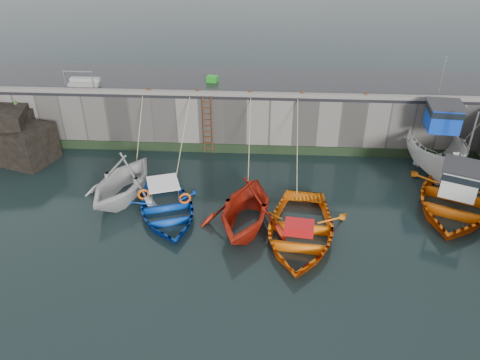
# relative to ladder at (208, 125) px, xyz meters

# --- Properties ---
(ground) EXTENTS (120.00, 120.00, 0.00)m
(ground) POSITION_rel_ladder_xyz_m (2.00, -9.91, -1.59)
(ground) COLOR black
(ground) RESTS_ON ground
(quay_back) EXTENTS (30.00, 5.00, 3.00)m
(quay_back) POSITION_rel_ladder_xyz_m (2.00, 2.59, -0.09)
(quay_back) COLOR slate
(quay_back) RESTS_ON ground
(road_back) EXTENTS (30.00, 5.00, 0.16)m
(road_back) POSITION_rel_ladder_xyz_m (2.00, 2.59, 1.49)
(road_back) COLOR black
(road_back) RESTS_ON quay_back
(kerb_back) EXTENTS (30.00, 0.30, 0.20)m
(kerb_back) POSITION_rel_ladder_xyz_m (2.00, 0.24, 1.67)
(kerb_back) COLOR slate
(kerb_back) RESTS_ON road_back
(algae_back) EXTENTS (30.00, 0.08, 0.50)m
(algae_back) POSITION_rel_ladder_xyz_m (2.00, 0.05, -1.34)
(algae_back) COLOR black
(algae_back) RESTS_ON ground
(ladder) EXTENTS (0.51, 0.08, 3.20)m
(ladder) POSITION_rel_ladder_xyz_m (0.00, 0.00, 0.00)
(ladder) COLOR #3F1E0F
(ladder) RESTS_ON ground
(boat_near_white) EXTENTS (4.97, 5.41, 2.40)m
(boat_near_white) POSITION_rel_ladder_xyz_m (-3.34, -4.65, -1.59)
(boat_near_white) COLOR silver
(boat_near_white) RESTS_ON ground
(boat_near_white_rope) EXTENTS (0.04, 3.43, 3.10)m
(boat_near_white_rope) POSITION_rel_ladder_xyz_m (-3.34, -1.03, -1.59)
(boat_near_white_rope) COLOR tan
(boat_near_white_rope) RESTS_ON ground
(boat_near_blue) EXTENTS (4.84, 5.71, 1.01)m
(boat_near_blue) POSITION_rel_ladder_xyz_m (-1.12, -5.89, -1.59)
(boat_near_blue) COLOR #0B3DAC
(boat_near_blue) RESTS_ON ground
(boat_near_blue_rope) EXTENTS (0.04, 4.34, 3.10)m
(boat_near_blue_rope) POSITION_rel_ladder_xyz_m (-1.12, -1.65, -1.59)
(boat_near_blue_rope) COLOR tan
(boat_near_blue_rope) RESTS_ON ground
(boat_near_blacktrim) EXTENTS (4.73, 5.24, 2.43)m
(boat_near_blacktrim) POSITION_rel_ladder_xyz_m (2.31, -6.53, -1.59)
(boat_near_blacktrim) COLOR #A71F0E
(boat_near_blacktrim) RESTS_ON ground
(boat_near_blacktrim_rope) EXTENTS (0.04, 4.87, 3.10)m
(boat_near_blacktrim_rope) POSITION_rel_ladder_xyz_m (2.31, -1.97, -1.59)
(boat_near_blacktrim_rope) COLOR tan
(boat_near_blacktrim_rope) RESTS_ON ground
(boat_near_navy) EXTENTS (4.69, 6.11, 1.17)m
(boat_near_navy) POSITION_rel_ladder_xyz_m (4.51, -7.14, -1.59)
(boat_near_navy) COLOR orange
(boat_near_navy) RESTS_ON ground
(boat_near_navy_rope) EXTENTS (0.04, 5.40, 3.10)m
(boat_near_navy_rope) POSITION_rel_ladder_xyz_m (4.51, -2.28, -1.59)
(boat_near_navy_rope) COLOR tan
(boat_near_navy_rope) RESTS_ON ground
(boat_far_white) EXTENTS (3.18, 6.92, 5.59)m
(boat_far_white) POSITION_rel_ladder_xyz_m (11.50, -0.60, -0.50)
(boat_far_white) COLOR silver
(boat_far_white) RESTS_ON ground
(boat_far_orange) EXTENTS (6.99, 7.94, 4.36)m
(boat_far_orange) POSITION_rel_ladder_xyz_m (11.48, -4.46, -1.16)
(boat_far_orange) COLOR #E25E0B
(boat_far_orange) RESTS_ON ground
(fish_crate) EXTENTS (0.63, 0.53, 0.32)m
(fish_crate) POSITION_rel_ladder_xyz_m (0.04, 2.33, 1.73)
(fish_crate) COLOR #1A921C
(fish_crate) RESTS_ON road_back
(railing) EXTENTS (1.60, 1.05, 1.00)m
(railing) POSITION_rel_ladder_xyz_m (-6.75, 1.33, 1.77)
(railing) COLOR #A5A8AD
(railing) RESTS_ON road_back
(bollard_a) EXTENTS (0.18, 0.18, 0.28)m
(bollard_a) POSITION_rel_ladder_xyz_m (-3.00, 0.34, 1.71)
(bollard_a) COLOR #3F1E0F
(bollard_a) RESTS_ON road_back
(bollard_b) EXTENTS (0.18, 0.18, 0.28)m
(bollard_b) POSITION_rel_ladder_xyz_m (-0.50, 0.34, 1.71)
(bollard_b) COLOR #3F1E0F
(bollard_b) RESTS_ON road_back
(bollard_c) EXTENTS (0.18, 0.18, 0.28)m
(bollard_c) POSITION_rel_ladder_xyz_m (2.20, 0.34, 1.71)
(bollard_c) COLOR #3F1E0F
(bollard_c) RESTS_ON road_back
(bollard_d) EXTENTS (0.18, 0.18, 0.28)m
(bollard_d) POSITION_rel_ladder_xyz_m (4.80, 0.34, 1.71)
(bollard_d) COLOR #3F1E0F
(bollard_d) RESTS_ON road_back
(bollard_e) EXTENTS (0.18, 0.18, 0.28)m
(bollard_e) POSITION_rel_ladder_xyz_m (8.00, 0.34, 1.71)
(bollard_e) COLOR #3F1E0F
(bollard_e) RESTS_ON road_back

